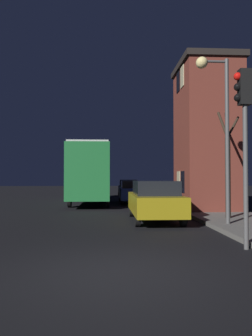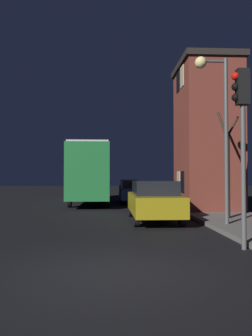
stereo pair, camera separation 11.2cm
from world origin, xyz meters
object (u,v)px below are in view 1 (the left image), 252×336
traffic_light (244,120)px  bus (92,170)px  streetlamp (217,108)px  car_far_lane (128,187)px  bare_tree (228,164)px  car_mid_lane (133,191)px  car_near_lane (155,200)px

traffic_light → bus: traffic_light is taller
streetlamp → car_far_lane: bearing=95.6°
bare_tree → car_mid_lane: 9.91m
bus → car_mid_lane: 3.29m
car_near_lane → car_far_lane: size_ratio=1.24×
car_near_lane → bare_tree: bearing=-4.9°
car_mid_lane → car_far_lane: bearing=88.8°
traffic_light → car_far_lane: bearing=93.6°
streetlamp → bare_tree: 2.74m
traffic_light → bus: (-4.54, 15.05, -0.95)m
car_near_lane → car_mid_lane: bearing=91.1°
car_near_lane → traffic_light: bearing=-74.1°
bus → car_near_lane: 10.31m
traffic_light → car_mid_lane: 14.61m
traffic_light → bare_tree: bare_tree is taller
streetlamp → car_mid_lane: streetlamp is taller
car_mid_lane → car_far_lane: (0.20, 9.06, -0.01)m
traffic_light → bus: 15.75m
car_near_lane → car_far_lane: 18.08m
streetlamp → car_near_lane: size_ratio=1.26×
streetlamp → bus: (-5.00, 11.68, -1.97)m
bare_tree → car_far_lane: bare_tree is taller
streetlamp → bus: bearing=113.2°
streetlamp → car_mid_lane: (-2.14, 10.95, -3.44)m
streetlamp → car_mid_lane: 11.67m
traffic_light → car_mid_lane: size_ratio=1.07×
bare_tree → car_mid_lane: size_ratio=1.07×
car_near_lane → car_mid_lane: car_near_lane is taller
car_far_lane → car_near_lane: bearing=-90.1°
bare_tree → streetlamp: bearing=-120.6°
bus → car_far_lane: size_ratio=2.87×
traffic_light → car_far_lane: 23.54m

